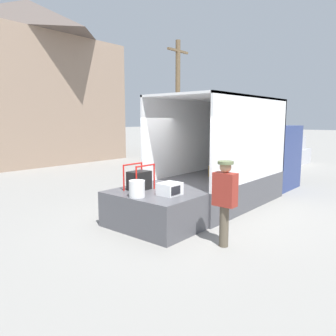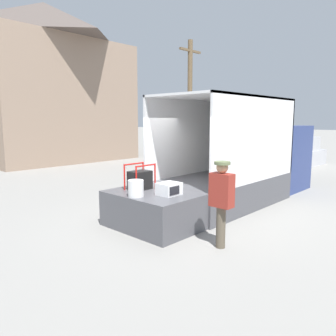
# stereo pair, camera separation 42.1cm
# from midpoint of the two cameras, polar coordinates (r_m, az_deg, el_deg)

# --- Properties ---
(ground_plane) EXTENTS (160.00, 160.00, 0.00)m
(ground_plane) POSITION_cam_midpoint_polar(r_m,az_deg,el_deg) (8.16, -0.60, -9.06)
(ground_plane) COLOR gray
(box_truck) EXTENTS (6.25, 2.18, 3.08)m
(box_truck) POSITION_cam_midpoint_polar(r_m,az_deg,el_deg) (10.94, 11.99, 0.35)
(box_truck) COLOR navy
(box_truck) RESTS_ON ground
(tailgate_deck) EXTENTS (1.47, 2.07, 0.82)m
(tailgate_deck) POSITION_cam_midpoint_polar(r_m,az_deg,el_deg) (7.53, -4.27, -7.35)
(tailgate_deck) COLOR #4C4C51
(tailgate_deck) RESTS_ON ground
(microwave) EXTENTS (0.47, 0.42, 0.27)m
(microwave) POSITION_cam_midpoint_polar(r_m,az_deg,el_deg) (7.17, -1.37, -3.65)
(microwave) COLOR white
(microwave) RESTS_ON tailgate_deck
(portable_generator) EXTENTS (0.63, 0.45, 0.61)m
(portable_generator) POSITION_cam_midpoint_polar(r_m,az_deg,el_deg) (7.75, -6.51, -2.08)
(portable_generator) COLOR black
(portable_generator) RESTS_ON tailgate_deck
(orange_bucket) EXTENTS (0.34, 0.34, 0.36)m
(orange_bucket) POSITION_cam_midpoint_polar(r_m,az_deg,el_deg) (7.01, -7.15, -3.63)
(orange_bucket) COLOR silver
(orange_bucket) RESTS_ON tailgate_deck
(worker_person) EXTENTS (0.30, 0.44, 1.68)m
(worker_person) POSITION_cam_midpoint_polar(r_m,az_deg,el_deg) (6.32, 7.99, -4.67)
(worker_person) COLOR brown
(worker_person) RESTS_ON ground
(pickup_truck_silver) EXTENTS (5.44, 1.93, 1.55)m
(pickup_truck_silver) POSITION_cam_midpoint_polar(r_m,az_deg,el_deg) (18.35, 17.90, 2.28)
(pickup_truck_silver) COLOR #B7B7BC
(pickup_truck_silver) RESTS_ON ground
(house_backdrop) EXTENTS (8.75, 7.67, 9.41)m
(house_backdrop) POSITION_cam_midpoint_polar(r_m,az_deg,el_deg) (22.11, -23.10, 13.83)
(house_backdrop) COLOR gray
(house_backdrop) RESTS_ON ground
(utility_pole) EXTENTS (1.80, 0.28, 7.01)m
(utility_pole) POSITION_cam_midpoint_polar(r_m,az_deg,el_deg) (19.75, 1.09, 11.89)
(utility_pole) COLOR brown
(utility_pole) RESTS_ON ground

